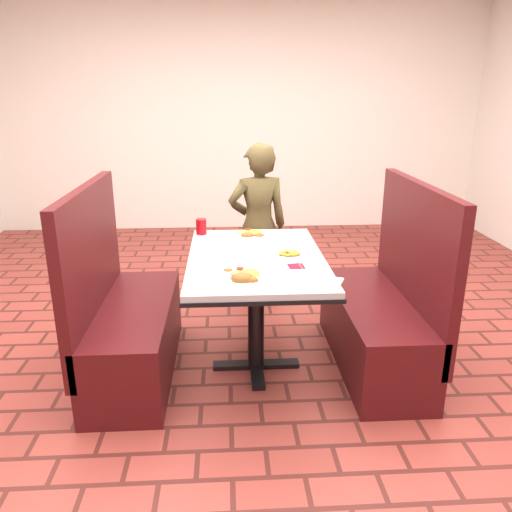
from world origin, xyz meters
name	(u,v)px	position (x,y,z in m)	size (l,w,h in m)	color
room	(256,45)	(0.00, 0.00, 1.91)	(7.00, 7.04, 2.82)	#9C3C33
dining_table	(256,271)	(0.00, 0.00, 0.65)	(0.81, 1.21, 0.75)	#B1B3B5
booth_bench_left	(126,324)	(-0.80, 0.00, 0.33)	(0.47, 1.20, 1.17)	#4A1113
booth_bench_right	(382,317)	(0.80, 0.00, 0.33)	(0.47, 1.20, 1.17)	#4A1113
diner_person	(258,226)	(0.08, 1.05, 0.66)	(0.48, 0.31, 1.31)	brown
near_dinner_plate	(243,274)	(-0.09, -0.39, 0.78)	(0.27, 0.27, 0.08)	white
far_dinner_plate	(251,233)	(-0.01, 0.43, 0.77)	(0.25, 0.25, 0.06)	white
plantain_plate	(289,254)	(0.20, -0.02, 0.76)	(0.19, 0.19, 0.03)	white
maroon_napkin	(296,266)	(0.21, -0.20, 0.75)	(0.09, 0.09, 0.00)	maroon
spoon_utensil	(300,266)	(0.24, -0.20, 0.75)	(0.01, 0.13, 0.00)	silver
red_tumbler	(201,227)	(-0.35, 0.50, 0.80)	(0.07, 0.07, 0.11)	#B20B13
paper_napkin	(323,281)	(0.31, -0.45, 0.76)	(0.19, 0.14, 0.01)	white
knife_utensil	(251,278)	(-0.05, -0.39, 0.76)	(0.01, 0.16, 0.00)	silver
fork_utensil	(245,278)	(-0.08, -0.39, 0.76)	(0.01, 0.15, 0.00)	silver
lettuce_shreds	(262,253)	(0.04, 0.06, 0.75)	(0.28, 0.32, 0.00)	#8FB849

